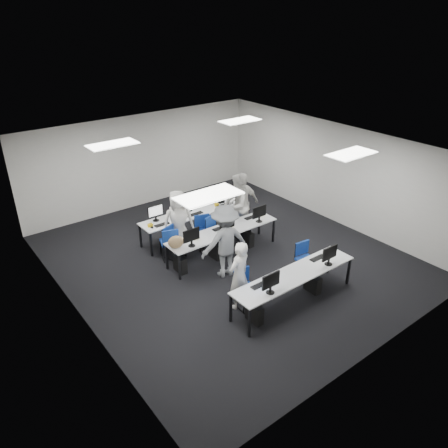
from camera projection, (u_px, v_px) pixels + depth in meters
room at (228, 206)px, 10.93m from camera, size 9.00×9.02×3.00m
ceiling_panels at (228, 149)px, 10.26m from camera, size 5.20×4.60×0.02m
desk_front at (295, 276)px, 9.59m from camera, size 3.20×0.70×0.73m
desk_mid at (223, 232)px, 11.44m from camera, size 3.20×0.70×0.73m
desk_back at (193, 214)px, 12.43m from camera, size 3.20×0.70×0.73m
equipment_front at (288, 291)px, 9.62m from camera, size 2.51×0.41×1.19m
equipment_mid at (218, 245)px, 11.46m from camera, size 2.91×0.41×1.19m
equipment_back at (199, 222)px, 12.69m from camera, size 2.91×0.41×1.19m
chair_0 at (245, 295)px, 9.65m from camera, size 0.47×0.50×0.87m
chair_1 at (305, 266)px, 10.73m from camera, size 0.47×0.50×0.87m
chair_2 at (175, 248)px, 11.51m from camera, size 0.55×0.57×0.87m
chair_3 at (204, 238)px, 11.98m from camera, size 0.56×0.59×0.91m
chair_4 at (241, 227)px, 12.60m from camera, size 0.52×0.55×0.87m
chair_5 at (170, 248)px, 11.49m from camera, size 0.57×0.60×0.91m
chair_6 at (205, 235)px, 12.08m from camera, size 0.60×0.63×0.96m
chair_7 at (232, 224)px, 12.82m from camera, size 0.47×0.50×0.82m
handbag at (176, 242)px, 10.54m from camera, size 0.45×0.35×0.32m
student_0 at (239, 275)px, 9.40m from camera, size 0.65×0.49×1.60m
student_1 at (237, 205)px, 12.45m from camera, size 1.09×0.99×1.82m
student_2 at (178, 221)px, 11.60m from camera, size 0.97×0.78×1.73m
student_3 at (241, 204)px, 12.41m from camera, size 1.16×0.63×1.87m
photographer at (225, 241)px, 10.48m from camera, size 1.30×0.87×1.87m
dslr_camera at (221, 201)px, 10.17m from camera, size 0.17×0.20×0.10m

